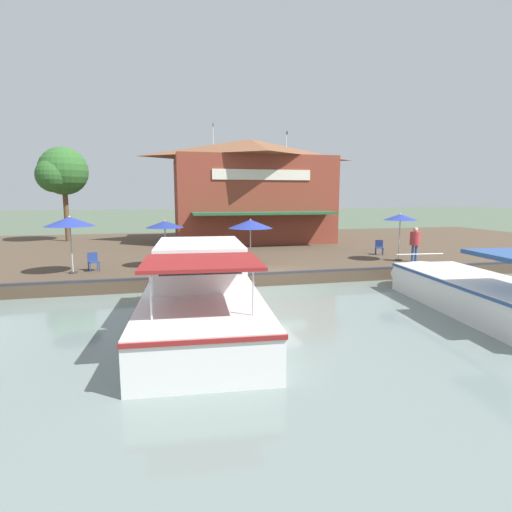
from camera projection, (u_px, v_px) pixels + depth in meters
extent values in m
plane|color=#4C5B47|center=(268.00, 288.00, 17.71)|extent=(220.00, 220.00, 0.00)
cube|color=#4C3D2D|center=(229.00, 249.00, 28.27)|extent=(22.00, 56.00, 0.60)
cube|color=#2D2D33|center=(268.00, 273.00, 17.71)|extent=(0.20, 50.40, 0.10)
cube|color=brown|center=(251.00, 200.00, 31.04)|extent=(7.52, 11.42, 6.30)
pyramid|color=brown|center=(250.00, 149.00, 30.46)|extent=(7.90, 11.99, 1.44)
cube|color=#235633|center=(265.00, 213.00, 26.68)|extent=(1.80, 9.71, 0.16)
cube|color=silver|center=(262.00, 175.00, 27.12)|extent=(0.08, 6.85, 0.70)
cylinder|color=silver|center=(286.00, 145.00, 31.05)|extent=(0.06, 0.06, 2.12)
cube|color=#337547|center=(287.00, 133.00, 30.74)|extent=(0.36, 0.03, 0.24)
cylinder|color=silver|center=(213.00, 140.00, 29.75)|extent=(0.06, 0.06, 2.51)
cube|color=#337547|center=(213.00, 125.00, 29.41)|extent=(0.36, 0.03, 0.24)
cylinder|color=#B7B7B7|center=(399.00, 239.00, 21.32)|extent=(0.06, 0.06, 2.38)
cylinder|color=#2D2D33|center=(398.00, 260.00, 21.49)|extent=(0.36, 0.36, 0.06)
cone|color=navy|center=(400.00, 217.00, 21.15)|extent=(1.77, 1.77, 0.32)
cone|color=white|center=(400.00, 217.00, 21.15)|extent=(1.10, 1.10, 0.25)
sphere|color=white|center=(401.00, 214.00, 21.13)|extent=(0.08, 0.08, 0.08)
cylinder|color=#B7B7B7|center=(71.00, 247.00, 17.81)|extent=(0.06, 0.06, 2.39)
cylinder|color=#2D2D33|center=(73.00, 272.00, 17.99)|extent=(0.36, 0.36, 0.06)
cone|color=navy|center=(70.00, 221.00, 17.65)|extent=(2.12, 2.12, 0.41)
cone|color=white|center=(70.00, 221.00, 17.64)|extent=(1.32, 1.32, 0.33)
sphere|color=white|center=(69.00, 217.00, 17.61)|extent=(0.08, 0.08, 0.08)
cylinder|color=#B7B7B7|center=(166.00, 245.00, 19.41)|extent=(0.06, 0.06, 2.14)
cylinder|color=#2D2D33|center=(166.00, 266.00, 19.56)|extent=(0.36, 0.36, 0.06)
cone|color=navy|center=(165.00, 224.00, 19.26)|extent=(1.82, 1.82, 0.32)
cone|color=yellow|center=(165.00, 224.00, 19.25)|extent=(1.13, 1.13, 0.26)
sphere|color=yellow|center=(165.00, 221.00, 19.23)|extent=(0.08, 0.08, 0.08)
cylinder|color=#B7B7B7|center=(250.00, 243.00, 20.45)|extent=(0.06, 0.06, 2.10)
cylinder|color=#2D2D33|center=(250.00, 263.00, 20.60)|extent=(0.36, 0.36, 0.06)
cone|color=navy|center=(250.00, 224.00, 20.30)|extent=(2.25, 2.25, 0.44)
cone|color=white|center=(250.00, 224.00, 20.30)|extent=(1.40, 1.40, 0.35)
sphere|color=white|center=(250.00, 220.00, 20.27)|extent=(0.08, 0.08, 0.08)
cube|color=navy|center=(232.00, 257.00, 21.50)|extent=(0.05, 0.05, 0.42)
cube|color=navy|center=(224.00, 257.00, 21.48)|extent=(0.05, 0.05, 0.42)
cube|color=navy|center=(232.00, 255.00, 21.89)|extent=(0.05, 0.05, 0.42)
cube|color=navy|center=(225.00, 255.00, 21.88)|extent=(0.05, 0.05, 0.42)
cube|color=navy|center=(228.00, 252.00, 21.66)|extent=(0.52, 0.52, 0.05)
cube|color=navy|center=(228.00, 248.00, 21.82)|extent=(0.12, 0.44, 0.40)
cube|color=navy|center=(205.00, 260.00, 20.37)|extent=(0.04, 0.04, 0.42)
cube|color=navy|center=(197.00, 260.00, 20.32)|extent=(0.04, 0.04, 0.42)
cube|color=navy|center=(205.00, 259.00, 20.76)|extent=(0.04, 0.04, 0.42)
cube|color=navy|center=(197.00, 259.00, 20.71)|extent=(0.04, 0.04, 0.42)
cube|color=navy|center=(201.00, 255.00, 20.51)|extent=(0.48, 0.48, 0.05)
cube|color=navy|center=(201.00, 250.00, 20.67)|extent=(0.08, 0.44, 0.40)
cube|color=navy|center=(383.00, 252.00, 23.40)|extent=(0.05, 0.05, 0.42)
cube|color=navy|center=(376.00, 251.00, 23.48)|extent=(0.05, 0.05, 0.42)
cube|color=navy|center=(382.00, 251.00, 23.79)|extent=(0.05, 0.05, 0.42)
cube|color=navy|center=(375.00, 251.00, 23.87)|extent=(0.05, 0.05, 0.42)
cube|color=navy|center=(379.00, 247.00, 23.60)|extent=(0.58, 0.58, 0.05)
cube|color=navy|center=(379.00, 243.00, 23.76)|extent=(0.22, 0.42, 0.40)
cube|color=navy|center=(99.00, 267.00, 18.41)|extent=(0.05, 0.05, 0.42)
cube|color=navy|center=(90.00, 268.00, 18.18)|extent=(0.05, 0.05, 0.42)
cube|color=navy|center=(97.00, 265.00, 18.73)|extent=(0.05, 0.05, 0.42)
cube|color=navy|center=(88.00, 266.00, 18.51)|extent=(0.05, 0.05, 0.42)
cube|color=navy|center=(94.00, 262.00, 18.43)|extent=(0.57, 0.57, 0.05)
cube|color=navy|center=(92.00, 257.00, 18.56)|extent=(0.19, 0.43, 0.40)
cube|color=navy|center=(243.00, 266.00, 18.58)|extent=(0.05, 0.05, 0.42)
cube|color=navy|center=(236.00, 267.00, 18.37)|extent=(0.05, 0.05, 0.42)
cube|color=navy|center=(239.00, 265.00, 18.91)|extent=(0.05, 0.05, 0.42)
cube|color=navy|center=(231.00, 266.00, 18.70)|extent=(0.05, 0.05, 0.42)
cube|color=navy|center=(237.00, 261.00, 18.61)|extent=(0.56, 0.56, 0.05)
cube|color=navy|center=(235.00, 256.00, 18.74)|extent=(0.18, 0.43, 0.40)
cylinder|color=#2D5193|center=(416.00, 253.00, 21.04)|extent=(0.13, 0.13, 0.88)
cylinder|color=#2D5193|center=(413.00, 253.00, 21.04)|extent=(0.13, 0.13, 0.88)
cylinder|color=#B23338|center=(415.00, 238.00, 20.93)|extent=(0.52, 0.52, 0.70)
sphere|color=#DBB28E|center=(416.00, 230.00, 20.86)|extent=(0.24, 0.24, 0.24)
cube|color=silver|center=(483.00, 296.00, 13.57)|extent=(7.72, 3.36, 1.15)
ellipsoid|color=silver|center=(423.00, 275.00, 17.25)|extent=(2.86, 2.82, 1.15)
cube|color=#2D4C84|center=(484.00, 282.00, 13.50)|extent=(7.81, 3.41, 0.10)
cylinder|color=silver|center=(420.00, 254.00, 17.42)|extent=(0.23, 2.19, 0.04)
cube|color=white|center=(202.00, 311.00, 11.78)|extent=(8.00, 3.85, 1.19)
ellipsoid|color=white|center=(199.00, 283.00, 15.58)|extent=(2.96, 3.33, 1.19)
cube|color=maroon|center=(201.00, 294.00, 11.70)|extent=(8.09, 3.89, 0.10)
cube|color=white|center=(200.00, 262.00, 12.94)|extent=(3.81, 2.90, 1.30)
cube|color=black|center=(201.00, 267.00, 11.16)|extent=(0.22, 2.32, 0.45)
cube|color=maroon|center=(202.00, 262.00, 9.73)|extent=(2.69, 2.98, 0.09)
cylinder|color=silver|center=(253.00, 291.00, 9.26)|extent=(0.05, 0.05, 1.18)
cylinder|color=silver|center=(151.00, 295.00, 8.90)|extent=(0.05, 0.05, 1.18)
cylinder|color=brown|center=(67.00, 215.00, 30.49)|extent=(0.37, 0.37, 3.97)
sphere|color=#2D6028|center=(63.00, 171.00, 29.99)|extent=(3.57, 3.57, 3.57)
sphere|color=#2D6028|center=(54.00, 175.00, 29.24)|extent=(2.50, 2.50, 2.50)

